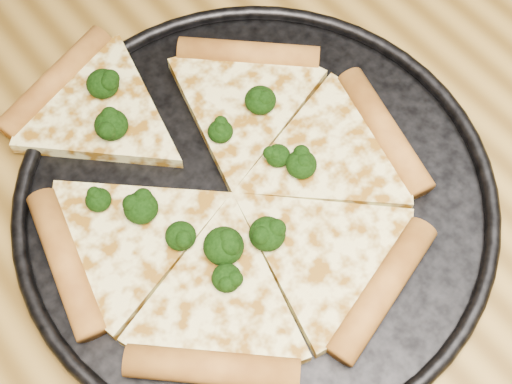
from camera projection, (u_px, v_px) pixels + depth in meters
dining_table at (310, 290)px, 0.63m from camera, size 1.20×0.90×0.75m
pizza_pan at (256, 197)px, 0.57m from camera, size 0.38×0.38×0.02m
pizza at (224, 188)px, 0.56m from camera, size 0.31×0.36×0.02m
broccoli_florets at (198, 178)px, 0.55m from camera, size 0.18×0.22×0.02m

